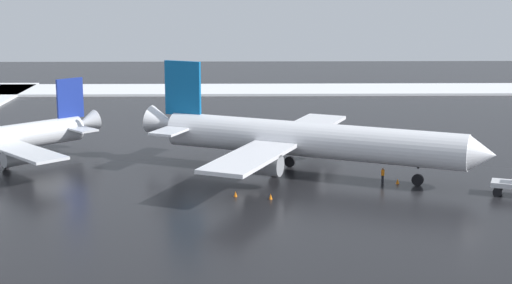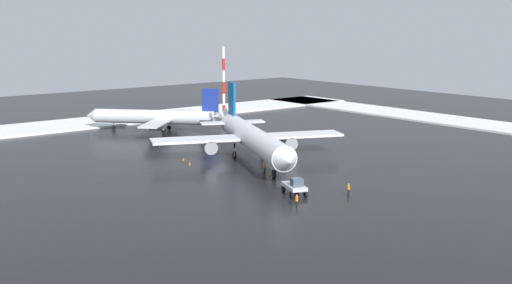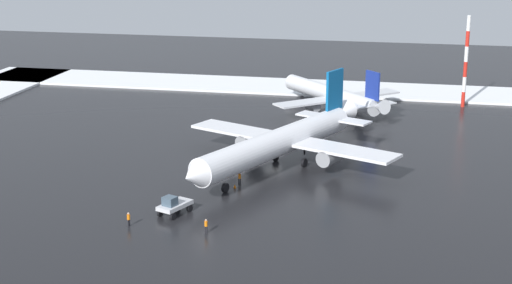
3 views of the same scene
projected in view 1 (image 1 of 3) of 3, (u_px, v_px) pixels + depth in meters
The scene contains 7 objects.
ground_plane at pixel (248, 179), 85.87m from camera, with size 240.00×240.00×0.00m, color black.
snow_bank_left at pixel (245, 90), 151.35m from camera, with size 14.00×116.00×0.44m, color white.
airplane_far_rear at pixel (303, 139), 87.26m from camera, with size 32.70×38.54×12.09m.
ground_crew_by_nose_gear at pixel (383, 174), 83.99m from camera, with size 0.36×0.36×1.71m.
traffic_cone_near_nose at pixel (271, 196), 78.08m from camera, with size 0.36×0.36×0.55m, color orange.
traffic_cone_mid_line at pixel (235, 194), 78.99m from camera, with size 0.36×0.36×0.55m, color orange.
traffic_cone_wingtip_side at pixel (398, 181), 83.88m from camera, with size 0.36×0.36×0.55m, color orange.
Camera 1 is at (83.15, -0.60, 21.85)m, focal length 55.00 mm.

